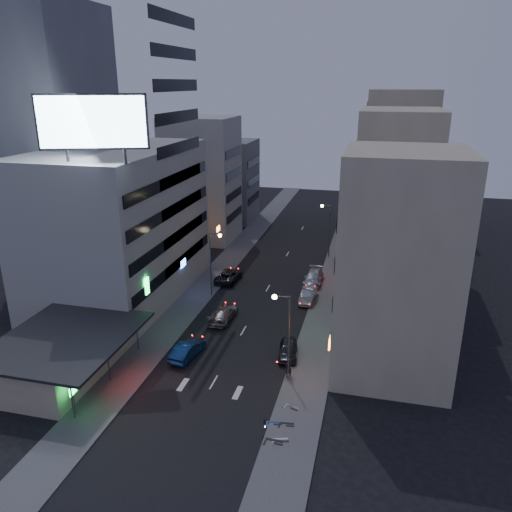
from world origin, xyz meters
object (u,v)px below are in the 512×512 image
(parked_car_right_mid, at_px, (308,295))
(scooter_black_b, at_px, (295,417))
(person, at_px, (288,368))
(scooter_silver_b, at_px, (300,403))
(road_car_silver, at_px, (223,314))
(parked_car_right_far, at_px, (314,278))
(parked_car_left, at_px, (229,276))
(scooter_blue, at_px, (282,416))
(road_car_blue, at_px, (187,350))
(parked_car_right_near, at_px, (288,350))
(scooter_silver_a, at_px, (288,432))
(scooter_black_a, at_px, (284,434))

(parked_car_right_mid, bearing_deg, scooter_black_b, -82.86)
(person, height_order, scooter_silver_b, person)
(road_car_silver, distance_m, person, 13.35)
(parked_car_right_far, distance_m, road_car_silver, 15.50)
(parked_car_left, bearing_deg, parked_car_right_mid, 163.59)
(road_car_silver, distance_m, scooter_blue, 18.72)
(parked_car_right_far, relative_size, road_car_blue, 1.18)
(parked_car_right_far, height_order, scooter_black_b, parked_car_right_far)
(road_car_blue, relative_size, scooter_silver_b, 2.70)
(parked_car_right_near, bearing_deg, parked_car_right_far, 82.50)
(parked_car_right_mid, distance_m, person, 16.99)
(person, xyz_separation_m, scooter_blue, (0.62, -6.27, -0.39))
(road_car_silver, distance_m, scooter_silver_a, 20.65)
(parked_car_right_mid, xyz_separation_m, scooter_black_b, (2.34, -23.20, -0.09))
(parked_car_left, relative_size, scooter_silver_b, 3.14)
(parked_car_left, height_order, road_car_silver, road_car_silver)
(road_car_blue, xyz_separation_m, person, (10.09, -1.22, 0.27))
(parked_car_right_mid, xyz_separation_m, scooter_silver_a, (2.16, -24.98, -0.10))
(scooter_black_a, bearing_deg, person, 10.18)
(scooter_black_b, relative_size, scooter_silver_b, 1.03)
(scooter_silver_b, bearing_deg, scooter_silver_a, -164.35)
(parked_car_right_near, bearing_deg, scooter_black_a, -88.80)
(parked_car_right_far, relative_size, scooter_black_b, 3.10)
(scooter_silver_a, relative_size, scooter_silver_b, 1.02)
(scooter_black_a, bearing_deg, parked_car_right_mid, 6.28)
(parked_car_right_near, relative_size, road_car_blue, 0.91)
(road_car_blue, relative_size, road_car_silver, 0.88)
(parked_car_right_far, xyz_separation_m, scooter_black_a, (2.03, -31.16, -0.08))
(person, bearing_deg, road_car_silver, -88.48)
(scooter_black_a, bearing_deg, road_car_silver, 31.81)
(person, bearing_deg, parked_car_right_near, -121.03)
(road_car_blue, bearing_deg, scooter_silver_a, 148.97)
(scooter_silver_b, bearing_deg, road_car_blue, 84.90)
(person, xyz_separation_m, scooter_black_b, (1.64, -6.23, -0.38))
(parked_car_right_far, xyz_separation_m, road_car_silver, (-8.36, -13.04, -0.04))
(parked_car_right_near, bearing_deg, parked_car_left, 115.12)
(road_car_blue, relative_size, scooter_blue, 2.69)
(parked_car_right_near, height_order, person, person)
(parked_car_right_near, bearing_deg, parked_car_right_mid, 82.17)
(scooter_blue, bearing_deg, scooter_black_b, -98.45)
(road_car_silver, xyz_separation_m, scooter_black_a, (10.39, -18.12, -0.04))
(parked_car_right_far, relative_size, person, 3.01)
(parked_car_right_far, height_order, scooter_black_a, parked_car_right_far)
(parked_car_right_near, bearing_deg, road_car_silver, 136.64)
(scooter_silver_b, bearing_deg, parked_car_right_near, 36.95)
(parked_car_right_far, distance_m, scooter_silver_b, 27.14)
(parked_car_right_near, distance_m, parked_car_right_mid, 13.34)
(parked_car_right_near, bearing_deg, scooter_black_b, -84.51)
(scooter_blue, bearing_deg, parked_car_right_near, -2.96)
(scooter_silver_b, bearing_deg, parked_car_right_far, 25.24)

